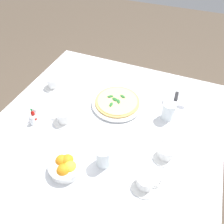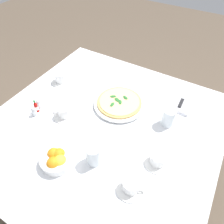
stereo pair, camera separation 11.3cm
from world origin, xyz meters
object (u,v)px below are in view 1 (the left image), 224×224
at_px(coffee_cup_far_left, 166,152).
at_px(citrus_bowl, 66,166).
at_px(salt_shaker, 36,112).
at_px(coffee_cup_far_right, 53,83).
at_px(napkin_folded, 177,93).
at_px(hot_sauce_bottle, 33,115).
at_px(pepper_shaker, 32,120).
at_px(pizza_plate, 118,103).
at_px(coffee_cup_left_edge, 64,117).
at_px(water_glass_near_left, 103,157).
at_px(pizza, 118,101).
at_px(dinner_knife, 178,91).
at_px(coffee_cup_back_corner, 146,181).
at_px(water_glass_center_back, 168,112).

height_order(coffee_cup_far_left, citrus_bowl, citrus_bowl).
xyz_separation_m(coffee_cup_far_left, salt_shaker, (-0.01, 0.72, -0.00)).
bearing_deg(coffee_cup_far_right, citrus_bowl, -141.84).
relative_size(napkin_folded, citrus_bowl, 1.48).
distance_m(hot_sauce_bottle, pepper_shaker, 0.03).
height_order(pizza_plate, coffee_cup_left_edge, coffee_cup_left_edge).
bearing_deg(water_glass_near_left, coffee_cup_left_edge, 62.45).
bearing_deg(pizza, dinner_knife, -54.29).
height_order(water_glass_near_left, citrus_bowl, water_glass_near_left).
bearing_deg(pizza, napkin_folded, -54.65).
height_order(pizza, water_glass_near_left, water_glass_near_left).
distance_m(pizza_plate, citrus_bowl, 0.48).
relative_size(pizza, coffee_cup_far_left, 1.99).
height_order(coffee_cup_back_corner, coffee_cup_left_edge, coffee_cup_left_edge).
xyz_separation_m(coffee_cup_far_left, pepper_shaker, (-0.07, 0.70, -0.00)).
bearing_deg(coffee_cup_back_corner, citrus_bowl, 100.17).
distance_m(coffee_cup_far_left, dinner_knife, 0.46).
relative_size(pizza_plate, dinner_knife, 1.54).
xyz_separation_m(water_glass_center_back, salt_shaker, (-0.26, 0.68, -0.02)).
xyz_separation_m(coffee_cup_left_edge, salt_shaker, (-0.03, 0.17, -0.01)).
bearing_deg(coffee_cup_left_edge, water_glass_near_left, -117.55).
bearing_deg(citrus_bowl, pizza_plate, -7.98).
bearing_deg(citrus_bowl, coffee_cup_far_left, -59.38).
bearing_deg(napkin_folded, pizza, 126.55).
height_order(citrus_bowl, pepper_shaker, citrus_bowl).
distance_m(water_glass_near_left, water_glass_center_back, 0.44).
xyz_separation_m(pizza, citrus_bowl, (-0.47, 0.07, 0.00)).
bearing_deg(salt_shaker, dinner_knife, -55.85).
xyz_separation_m(coffee_cup_far_left, water_glass_center_back, (0.24, 0.04, 0.02)).
bearing_deg(coffee_cup_far_left, dinner_knife, 2.76).
height_order(pizza_plate, hot_sauce_bottle, hot_sauce_bottle).
distance_m(dinner_knife, citrus_bowl, 0.79).
xyz_separation_m(pizza, water_glass_center_back, (0.00, -0.29, 0.02)).
height_order(coffee_cup_far_right, citrus_bowl, coffee_cup_far_right).
bearing_deg(pizza_plate, coffee_cup_left_edge, 135.40).
height_order(coffee_cup_left_edge, water_glass_center_back, water_glass_center_back).
relative_size(coffee_cup_far_right, coffee_cup_left_edge, 1.00).
distance_m(coffee_cup_back_corner, dinner_knife, 0.63).
bearing_deg(water_glass_center_back, citrus_bowl, 143.55).
height_order(coffee_cup_back_corner, salt_shaker, coffee_cup_back_corner).
relative_size(coffee_cup_back_corner, salt_shaker, 2.33).
height_order(pizza_plate, water_glass_center_back, water_glass_center_back).
bearing_deg(pepper_shaker, pizza, -50.24).
bearing_deg(coffee_cup_back_corner, water_glass_center_back, -0.86).
bearing_deg(pizza_plate, pepper_shaker, 129.73).
height_order(coffee_cup_back_corner, citrus_bowl, citrus_bowl).
height_order(pizza_plate, coffee_cup_far_left, coffee_cup_far_left).
bearing_deg(hot_sauce_bottle, salt_shaker, 19.65).
distance_m(coffee_cup_back_corner, water_glass_center_back, 0.42).
distance_m(coffee_cup_back_corner, hot_sauce_bottle, 0.67).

